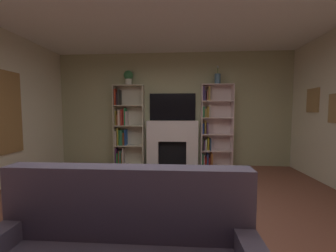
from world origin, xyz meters
The scene contains 8 objects.
ground_plane centered at (0.00, 0.00, 0.00)m, with size 6.80×6.80×0.00m, color brown.
wall_back_accent centered at (0.00, 2.74, 1.37)m, with size 5.78×0.06×2.74m, color #A7AC82.
fireplace centered at (0.00, 2.60, 0.58)m, with size 1.33×0.52×1.10m.
tv centered at (0.00, 2.68, 1.43)m, with size 1.11×0.06×0.66m, color black.
bookshelf_left centered at (-1.15, 2.61, 0.94)m, with size 0.73×0.28×1.96m.
bookshelf_right centered at (0.97, 2.61, 0.94)m, with size 0.73×0.28×1.96m.
potted_plant centered at (-1.05, 2.56, 2.15)m, with size 0.22×0.22×0.34m.
vase_with_flowers centered at (1.05, 2.56, 2.09)m, with size 0.14×0.14×0.43m.
Camera 1 is at (0.23, -2.21, 1.31)m, focal length 21.37 mm.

